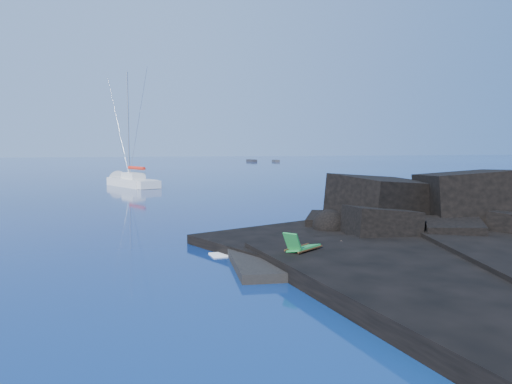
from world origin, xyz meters
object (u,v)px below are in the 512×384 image
(sunbather, at_px, (331,244))
(marker_cone, at_px, (364,237))
(sailboat, at_px, (132,186))
(distant_boat_a, at_px, (252,162))
(deck_chair, at_px, (304,242))
(distant_boat_b, at_px, (276,162))

(sunbather, relative_size, marker_cone, 2.92)
(sunbather, bearing_deg, sailboat, 100.47)
(sailboat, distance_m, sunbather, 40.91)
(marker_cone, bearing_deg, sunbather, -166.87)
(distant_boat_a, bearing_deg, marker_cone, -110.43)
(deck_chair, height_order, marker_cone, deck_chair)
(distant_boat_a, bearing_deg, sailboat, -121.48)
(distant_boat_a, distance_m, distant_boat_b, 7.30)
(deck_chair, relative_size, distant_boat_a, 0.35)
(marker_cone, distance_m, distant_boat_b, 125.54)
(deck_chair, bearing_deg, marker_cone, -8.43)
(distant_boat_b, bearing_deg, marker_cone, -102.11)
(sunbather, bearing_deg, deck_chair, -141.79)
(sunbather, bearing_deg, distant_boat_a, 76.72)
(deck_chair, xyz_separation_m, marker_cone, (3.57, 1.83, -0.31))
(sailboat, bearing_deg, marker_cone, -100.37)
(deck_chair, bearing_deg, distant_boat_a, 40.39)
(sailboat, distance_m, distant_boat_a, 91.99)
(distant_boat_b, bearing_deg, sunbather, -102.82)
(marker_cone, bearing_deg, distant_boat_b, 74.11)
(deck_chair, bearing_deg, sailboat, 62.00)
(sunbather, relative_size, distant_boat_a, 0.34)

